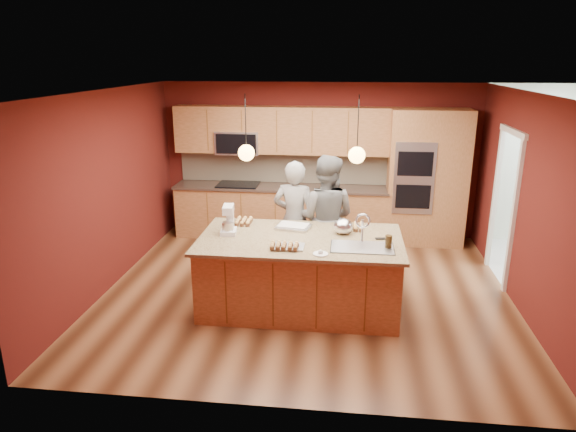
# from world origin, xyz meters

# --- Properties ---
(floor) EXTENTS (5.50, 5.50, 0.00)m
(floor) POSITION_xyz_m (0.00, 0.00, 0.00)
(floor) COLOR #452514
(floor) RESTS_ON ground
(ceiling) EXTENTS (5.50, 5.50, 0.00)m
(ceiling) POSITION_xyz_m (0.00, 0.00, 2.70)
(ceiling) COLOR silver
(ceiling) RESTS_ON ground
(wall_back) EXTENTS (5.50, 0.00, 5.50)m
(wall_back) POSITION_xyz_m (0.00, 2.50, 1.35)
(wall_back) COLOR #4E1410
(wall_back) RESTS_ON ground
(wall_front) EXTENTS (5.50, 0.00, 5.50)m
(wall_front) POSITION_xyz_m (0.00, -2.50, 1.35)
(wall_front) COLOR #4E1410
(wall_front) RESTS_ON ground
(wall_left) EXTENTS (0.00, 5.00, 5.00)m
(wall_left) POSITION_xyz_m (-2.75, 0.00, 1.35)
(wall_left) COLOR #4E1410
(wall_left) RESTS_ON ground
(wall_right) EXTENTS (0.00, 5.00, 5.00)m
(wall_right) POSITION_xyz_m (2.75, 0.00, 1.35)
(wall_right) COLOR #4E1410
(wall_right) RESTS_ON ground
(cabinet_run) EXTENTS (3.74, 0.64, 2.30)m
(cabinet_run) POSITION_xyz_m (-0.68, 2.25, 0.98)
(cabinet_run) COLOR brown
(cabinet_run) RESTS_ON floor
(oven_column) EXTENTS (1.30, 0.62, 2.30)m
(oven_column) POSITION_xyz_m (1.85, 2.19, 1.15)
(oven_column) COLOR brown
(oven_column) RESTS_ON floor
(doorway_trim) EXTENTS (0.08, 1.11, 2.20)m
(doorway_trim) POSITION_xyz_m (2.73, 0.80, 1.05)
(doorway_trim) COLOR silver
(doorway_trim) RESTS_ON wall_right
(pendant_left) EXTENTS (0.20, 0.20, 0.80)m
(pendant_left) POSITION_xyz_m (-0.71, -0.44, 2.00)
(pendant_left) COLOR black
(pendant_left) RESTS_ON ceiling
(pendant_right) EXTENTS (0.20, 0.20, 0.80)m
(pendant_right) POSITION_xyz_m (0.61, -0.44, 2.00)
(pendant_right) COLOR black
(pendant_right) RESTS_ON ceiling
(island) EXTENTS (2.55, 1.42, 1.32)m
(island) POSITION_xyz_m (-0.03, -0.45, 0.48)
(island) COLOR brown
(island) RESTS_ON floor
(person_left) EXTENTS (0.68, 0.50, 1.73)m
(person_left) POSITION_xyz_m (-0.22, 0.52, 0.86)
(person_left) COLOR black
(person_left) RESTS_ON floor
(person_right) EXTENTS (1.00, 0.84, 1.82)m
(person_right) POSITION_xyz_m (0.22, 0.52, 0.91)
(person_right) COLOR slate
(person_right) RESTS_ON floor
(stand_mixer) EXTENTS (0.22, 0.29, 0.37)m
(stand_mixer) POSITION_xyz_m (-0.98, -0.37, 1.10)
(stand_mixer) COLOR white
(stand_mixer) RESTS_ON island
(sheet_cake) EXTENTS (0.49, 0.40, 0.05)m
(sheet_cake) POSITION_xyz_m (-0.18, -0.07, 0.96)
(sheet_cake) COLOR silver
(sheet_cake) RESTS_ON island
(cooling_rack) EXTENTS (0.38, 0.27, 0.02)m
(cooling_rack) POSITION_xyz_m (-0.16, -0.79, 0.95)
(cooling_rack) COLOR #BBBEC2
(cooling_rack) RESTS_ON island
(mixing_bowl) EXTENTS (0.24, 0.24, 0.21)m
(mixing_bowl) POSITION_xyz_m (0.48, -0.22, 1.03)
(mixing_bowl) COLOR silver
(mixing_bowl) RESTS_ON island
(plate) EXTENTS (0.18, 0.18, 0.01)m
(plate) POSITION_xyz_m (0.23, -0.98, 0.94)
(plate) COLOR white
(plate) RESTS_ON island
(tumbler) EXTENTS (0.08, 0.08, 0.16)m
(tumbler) POSITION_xyz_m (1.02, -0.68, 1.02)
(tumbler) COLOR #362811
(tumbler) RESTS_ON island
(phone) EXTENTS (0.13, 0.08, 0.01)m
(phone) POSITION_xyz_m (0.95, -0.37, 0.94)
(phone) COLOR black
(phone) RESTS_ON island
(cupcakes_left) EXTENTS (0.23, 0.31, 0.07)m
(cupcakes_left) POSITION_xyz_m (-0.87, 0.04, 0.97)
(cupcakes_left) COLOR tan
(cupcakes_left) RESTS_ON island
(cupcakes_rack) EXTENTS (0.35, 0.21, 0.06)m
(cupcakes_rack) POSITION_xyz_m (-0.20, -0.86, 0.99)
(cupcakes_rack) COLOR tan
(cupcakes_rack) RESTS_ON island
(cupcakes_right) EXTENTS (0.23, 0.30, 0.07)m
(cupcakes_right) POSITION_xyz_m (0.64, -0.01, 0.97)
(cupcakes_right) COLOR tan
(cupcakes_right) RESTS_ON island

